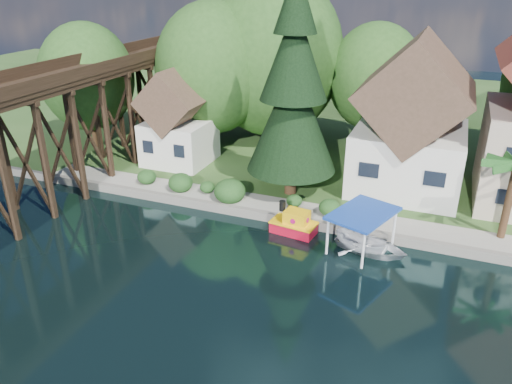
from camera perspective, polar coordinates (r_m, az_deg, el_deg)
ground at (r=26.60m, az=-3.09°, el=-11.02°), size 140.00×140.00×0.00m
bank at (r=56.50m, az=11.44°, el=8.27°), size 140.00×52.00×0.50m
seawall at (r=31.91m, az=9.50°, el=-4.22°), size 60.00×0.40×0.62m
promenade at (r=32.68m, az=13.45°, el=-3.43°), size 50.00×2.60×0.06m
trestle_bridge at (r=36.81m, az=-23.17°, el=6.53°), size 4.12×44.18×9.30m
house_left at (r=37.15m, az=17.34°, el=7.20°), size 7.64×8.64×11.02m
shed at (r=41.35m, az=-8.86°, el=7.79°), size 5.09×5.40×7.85m
bg_trees at (r=42.50m, az=10.19°, el=12.95°), size 49.90×13.30×10.57m
shrubs at (r=35.03m, az=-3.74°, el=0.44°), size 15.76×2.47×1.70m
conifer at (r=33.78m, az=4.29°, el=11.39°), size 6.21×6.21×15.29m
tugboat at (r=31.53m, az=4.40°, el=-3.67°), size 3.02×1.91×2.06m
boat_white_a at (r=30.27m, az=13.05°, el=-5.93°), size 4.78×3.81×0.88m
boat_canopy at (r=29.73m, az=11.92°, el=-4.87°), size 4.04×4.82×2.64m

